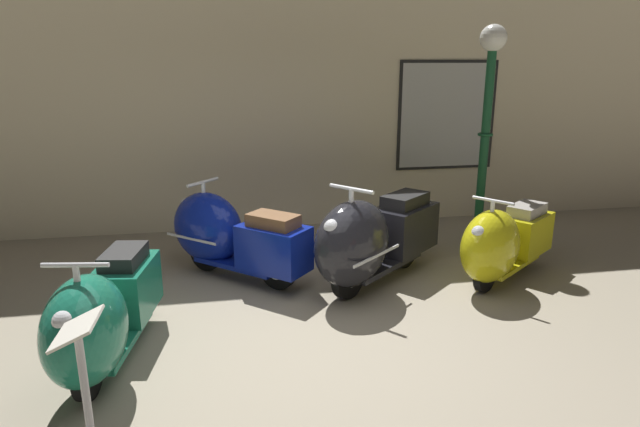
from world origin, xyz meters
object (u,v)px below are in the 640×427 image
Objects in this scene: scooter_0 at (101,317)px; scooter_2 at (370,240)px; scooter_3 at (501,243)px; info_stanchion at (89,416)px; scooter_1 at (227,235)px; lamppost at (487,118)px.

scooter_0 is 0.97× the size of scooter_2.
info_stanchion is (-3.65, -2.23, -0.03)m from scooter_3.
info_stanchion is at bearing 6.19° from scooter_2.
scooter_2 reaches higher than scooter_1.
scooter_0 is 3.95m from scooter_3.
scooter_3 is at bearing 114.89° from scooter_0.
scooter_1 is at bearing 160.86° from scooter_0.
lamppost reaches higher than scooter_1.
scooter_3 is 1.53× the size of info_stanchion.
lamppost is at bearing -127.60° from scooter_1.
scooter_3 is 0.57× the size of lamppost.
lamppost reaches higher than scooter_2.
scooter_2 is at bearing 46.61° from info_stanchion.
scooter_0 is 0.63× the size of lamppost.
scooter_3 is 1.80m from lamppost.
info_stanchion is (-0.81, -2.95, -0.05)m from scooter_1.
scooter_1 is (0.96, 1.78, 0.01)m from scooter_0.
scooter_3 is (2.84, -0.72, -0.03)m from scooter_1.
lamppost is at bearing 128.80° from scooter_0.
info_stanchion is at bearing -5.19° from scooter_3.
info_stanchion reaches higher than scooter_0.
scooter_3 is (3.80, 1.07, -0.01)m from scooter_0.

